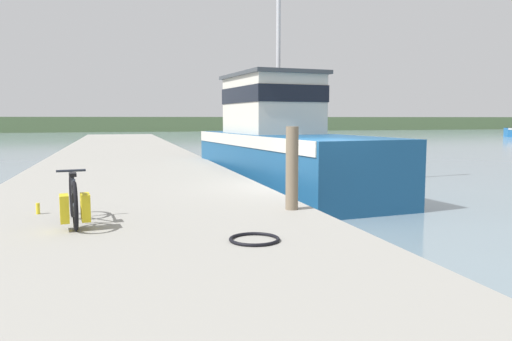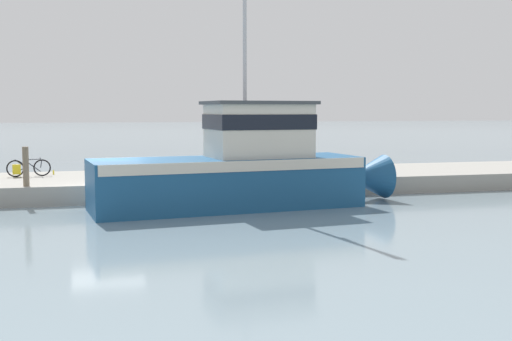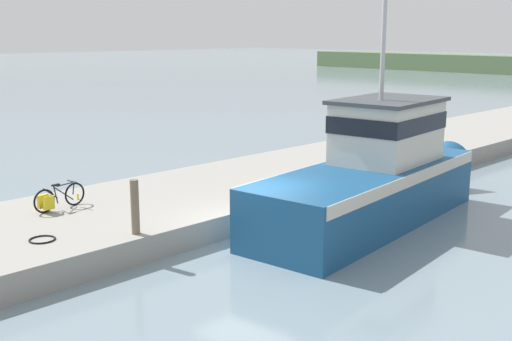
# 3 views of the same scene
# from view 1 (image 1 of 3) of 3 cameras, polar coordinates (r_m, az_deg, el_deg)

# --- Properties ---
(ground_plane) EXTENTS (320.00, 320.00, 0.00)m
(ground_plane) POSITION_cam_1_polar(r_m,az_deg,el_deg) (11.88, 6.15, -5.18)
(ground_plane) COLOR gray
(dock_pier) EXTENTS (6.02, 80.00, 0.72)m
(dock_pier) POSITION_cam_1_polar(r_m,az_deg,el_deg) (11.00, -13.86, -4.31)
(dock_pier) COLOR gray
(dock_pier) RESTS_ON ground_plane
(far_shoreline) EXTENTS (180.00, 5.00, 2.51)m
(far_shoreline) POSITION_cam_1_polar(r_m,az_deg,el_deg) (95.02, 5.64, 5.35)
(far_shoreline) COLOR #567047
(far_shoreline) RESTS_ON ground_plane
(fishing_boat_main) EXTENTS (4.00, 11.38, 10.54)m
(fishing_boat_main) POSITION_cam_1_polar(r_m,az_deg,el_deg) (16.42, 2.61, 3.08)
(fishing_boat_main) COLOR navy
(fishing_boat_main) RESTS_ON ground_plane
(bicycle_touring) EXTENTS (0.55, 1.75, 0.77)m
(bicycle_touring) POSITION_cam_1_polar(r_m,az_deg,el_deg) (7.80, -20.10, -3.36)
(bicycle_touring) COLOR black
(bicycle_touring) RESTS_ON dock_pier
(mooring_post) EXTENTS (0.22, 0.22, 1.43)m
(mooring_post) POSITION_cam_1_polar(r_m,az_deg,el_deg) (8.59, 4.13, 0.26)
(mooring_post) COLOR #756651
(mooring_post) RESTS_ON dock_pier
(hose_coil) EXTENTS (0.66, 0.66, 0.04)m
(hose_coil) POSITION_cam_1_polar(r_m,az_deg,el_deg) (6.48, -0.19, -7.85)
(hose_coil) COLOR black
(hose_coil) RESTS_ON dock_pier
(water_bottle_by_bike) EXTENTS (0.06, 0.06, 0.18)m
(water_bottle_by_bike) POSITION_cam_1_polar(r_m,az_deg,el_deg) (8.99, -23.66, -4.00)
(water_bottle_by_bike) COLOR yellow
(water_bottle_by_bike) RESTS_ON dock_pier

